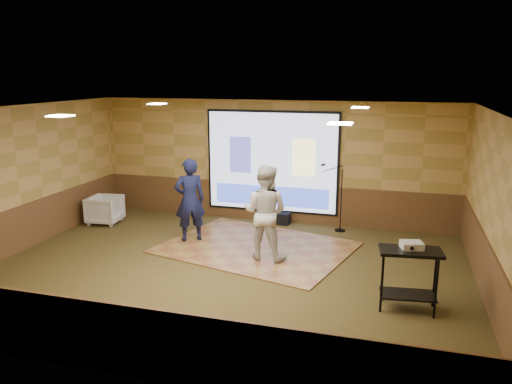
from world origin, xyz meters
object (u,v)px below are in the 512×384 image
(mic_stand, at_px, (338,210))
(banquet_chair, at_px, (105,210))
(player_right, at_px, (265,212))
(av_table, at_px, (410,268))
(duffel_bag, at_px, (281,218))
(projector_screen, at_px, (272,163))
(dance_floor, at_px, (256,247))
(player_left, at_px, (190,200))
(projector, at_px, (412,245))

(mic_stand, distance_m, banquet_chair, 5.69)
(player_right, xyz_separation_m, banquet_chair, (-4.43, 1.27, -0.63))
(av_table, bearing_deg, mic_stand, 112.36)
(av_table, height_order, duffel_bag, av_table)
(av_table, relative_size, mic_stand, 0.62)
(av_table, bearing_deg, projector_screen, 128.40)
(duffel_bag, bearing_deg, dance_floor, -92.88)
(dance_floor, distance_m, banquet_chair, 4.16)
(player_right, distance_m, duffel_bag, 2.59)
(player_left, bearing_deg, dance_floor, 143.90)
(projector_screen, relative_size, player_right, 1.75)
(dance_floor, height_order, banquet_chair, banquet_chair)
(projector_screen, relative_size, av_table, 3.35)
(av_table, xyz_separation_m, projector, (0.01, 0.06, 0.35))
(mic_stand, bearing_deg, duffel_bag, 168.17)
(projector_screen, distance_m, projector, 5.22)
(projector_screen, distance_m, banquet_chair, 4.27)
(dance_floor, xyz_separation_m, player_left, (-1.52, 0.03, 0.93))
(projector, height_order, duffel_bag, projector)
(av_table, height_order, projector, projector)
(player_left, bearing_deg, duffel_bag, -166.15)
(dance_floor, bearing_deg, duffel_bag, 87.12)
(dance_floor, height_order, av_table, av_table)
(banquet_chair, bearing_deg, dance_floor, -105.76)
(player_right, xyz_separation_m, projector, (2.73, -1.43, 0.07))
(projector_screen, bearing_deg, banquet_chair, -160.84)
(dance_floor, relative_size, duffel_bag, 8.52)
(dance_floor, xyz_separation_m, duffel_bag, (0.09, 1.86, 0.12))
(projector, relative_size, mic_stand, 0.20)
(dance_floor, relative_size, player_left, 2.06)
(av_table, distance_m, banquet_chair, 7.67)
(player_right, height_order, mic_stand, player_right)
(player_right, distance_m, banquet_chair, 4.65)
(mic_stand, height_order, banquet_chair, mic_stand)
(duffel_bag, bearing_deg, av_table, -52.90)
(projector_screen, height_order, projector, projector_screen)
(banquet_chair, bearing_deg, projector_screen, -76.90)
(dance_floor, distance_m, player_right, 1.17)
(dance_floor, height_order, mic_stand, mic_stand)
(player_left, height_order, duffel_bag, player_left)
(dance_floor, distance_m, av_table, 3.75)
(mic_stand, xyz_separation_m, duffel_bag, (-1.42, 0.16, -0.36))
(projector_screen, distance_m, player_left, 2.47)
(projector_screen, xyz_separation_m, dance_floor, (0.20, -2.05, -1.46))
(projector_screen, bearing_deg, av_table, -51.60)
(player_left, height_order, banquet_chair, player_left)
(projector_screen, xyz_separation_m, player_right, (0.54, -2.62, -0.50))
(projector, height_order, banquet_chair, projector)
(mic_stand, bearing_deg, av_table, -72.92)
(dance_floor, xyz_separation_m, projector, (3.07, -2.00, 1.03))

